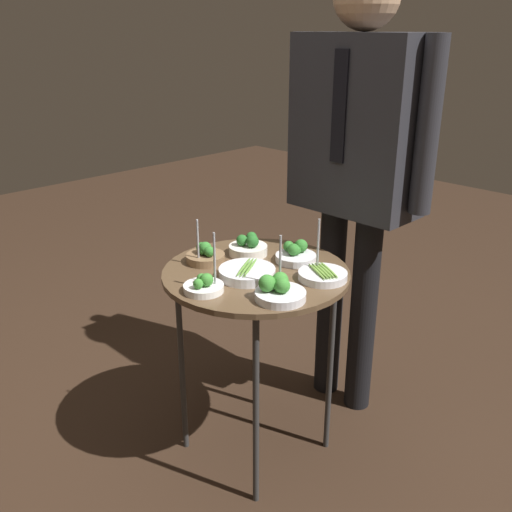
{
  "coord_description": "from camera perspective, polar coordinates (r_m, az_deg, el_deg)",
  "views": [
    {
      "loc": [
        1.18,
        -1.18,
        1.41
      ],
      "look_at": [
        0.0,
        0.0,
        0.74
      ],
      "focal_mm": 40.0,
      "sensor_mm": 36.0,
      "label": 1
    }
  ],
  "objects": [
    {
      "name": "bowl_broccoli_far_rim",
      "position": [
        1.89,
        4.0,
        0.17
      ],
      "size": [
        0.13,
        0.13,
        0.07
      ],
      "color": "silver",
      "rests_on": "serving_cart"
    },
    {
      "name": "bowl_broccoli_mid_right",
      "position": [
        1.88,
        -5.1,
        0.08
      ],
      "size": [
        0.13,
        0.13,
        0.16
      ],
      "color": "brown",
      "rests_on": "serving_cart"
    },
    {
      "name": "bowl_asparagus_near_rim",
      "position": [
        1.76,
        -0.9,
        -1.67
      ],
      "size": [
        0.18,
        0.18,
        0.04
      ],
      "color": "silver",
      "rests_on": "serving_cart"
    },
    {
      "name": "bowl_broccoli_back_left",
      "position": [
        1.93,
        -0.77,
        0.87
      ],
      "size": [
        0.13,
        0.13,
        0.07
      ],
      "color": "silver",
      "rests_on": "serving_cart"
    },
    {
      "name": "ground_plane",
      "position": [
        2.18,
        -0.0,
        -18.42
      ],
      "size": [
        8.0,
        8.0,
        0.0
      ],
      "primitive_type": "plane",
      "color": "black"
    },
    {
      "name": "waiter_figure",
      "position": [
        2.04,
        10.04,
        10.59
      ],
      "size": [
        0.6,
        0.22,
        1.62
      ],
      "color": "black",
      "rests_on": "ground_plane"
    },
    {
      "name": "serving_cart",
      "position": [
        1.84,
        -0.0,
        -3.15
      ],
      "size": [
        0.6,
        0.6,
        0.69
      ],
      "color": "brown",
      "rests_on": "ground_plane"
    },
    {
      "name": "bowl_broccoli_center",
      "position": [
        1.67,
        -5.16,
        -2.93
      ],
      "size": [
        0.12,
        0.12,
        0.18
      ],
      "color": "white",
      "rests_on": "serving_cart"
    },
    {
      "name": "bowl_broccoli_mid_left",
      "position": [
        1.62,
        2.31,
        -3.39
      ],
      "size": [
        0.15,
        0.15,
        0.18
      ],
      "color": "silver",
      "rests_on": "serving_cart"
    },
    {
      "name": "bowl_asparagus_front_left",
      "position": [
        1.76,
        6.68,
        -1.86
      ],
      "size": [
        0.15,
        0.15,
        0.18
      ],
      "color": "silver",
      "rests_on": "serving_cart"
    }
  ]
}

